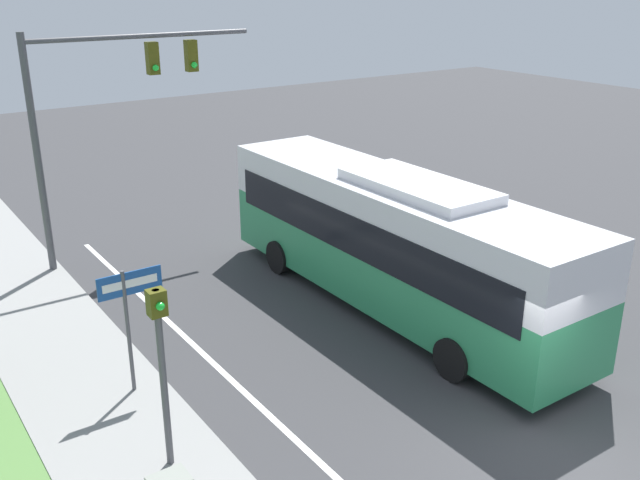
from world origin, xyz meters
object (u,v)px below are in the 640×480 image
object	(u,v)px
bus	(392,236)
pedestrian_signal	(161,352)
street_sign	(129,308)
signal_gantry	(105,99)

from	to	relation	value
bus	pedestrian_signal	bearing A→B (deg)	-158.88
pedestrian_signal	street_sign	xyz separation A→B (m)	(0.40, 2.57, -0.35)
pedestrian_signal	bus	bearing A→B (deg)	21.12
signal_gantry	pedestrian_signal	size ratio (longest dim) A/B	1.96
bus	pedestrian_signal	xyz separation A→B (m)	(-7.22, -2.79, 0.36)
bus	pedestrian_signal	size ratio (longest dim) A/B	3.31
signal_gantry	street_sign	size ratio (longest dim) A/B	2.44
bus	signal_gantry	xyz separation A→B (m)	(-4.51, 7.11, 2.82)
bus	signal_gantry	size ratio (longest dim) A/B	1.69
signal_gantry	pedestrian_signal	xyz separation A→B (m)	(-2.72, -9.90, -2.46)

